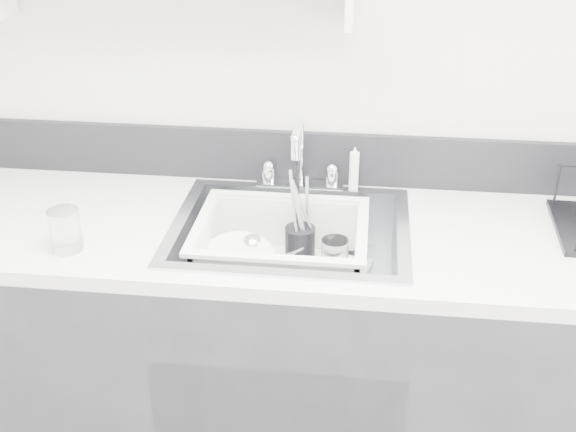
# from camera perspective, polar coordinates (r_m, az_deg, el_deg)

# --- Properties ---
(counter_run) EXTENTS (3.20, 0.62, 0.92)m
(counter_run) POSITION_cam_1_polar(r_m,az_deg,el_deg) (2.20, 0.16, -11.46)
(counter_run) COLOR #2A2A2D
(counter_run) RESTS_ON ground
(backsplash) EXTENTS (3.20, 0.02, 0.16)m
(backsplash) POSITION_cam_1_polar(r_m,az_deg,el_deg) (2.18, 1.08, 4.67)
(backsplash) COLOR black
(backsplash) RESTS_ON counter_run
(sink) EXTENTS (0.64, 0.52, 0.20)m
(sink) POSITION_cam_1_polar(r_m,az_deg,el_deg) (1.99, 0.17, -3.17)
(sink) COLOR silver
(sink) RESTS_ON counter_run
(faucet) EXTENTS (0.26, 0.18, 0.23)m
(faucet) POSITION_cam_1_polar(r_m,az_deg,el_deg) (2.14, 0.93, 3.64)
(faucet) COLOR silver
(faucet) RESTS_ON counter_run
(side_sprayer) EXTENTS (0.03, 0.03, 0.14)m
(side_sprayer) POSITION_cam_1_polar(r_m,az_deg,el_deg) (2.14, 5.24, 3.76)
(side_sprayer) COLOR white
(side_sprayer) RESTS_ON counter_run
(wash_tub) EXTENTS (0.55, 0.49, 0.18)m
(wash_tub) POSITION_cam_1_polar(r_m,az_deg,el_deg) (1.99, -0.53, -2.83)
(wash_tub) COLOR white
(wash_tub) RESTS_ON sink
(plate_stack) EXTENTS (0.26, 0.25, 0.10)m
(plate_stack) POSITION_cam_1_polar(r_m,az_deg,el_deg) (1.99, -3.76, -4.40)
(plate_stack) COLOR white
(plate_stack) RESTS_ON wash_tub
(utensil_cup) EXTENTS (0.09, 0.09, 0.29)m
(utensil_cup) POSITION_cam_1_polar(r_m,az_deg,el_deg) (2.06, 0.94, -2.08)
(utensil_cup) COLOR black
(utensil_cup) RESTS_ON wash_tub
(ladle) EXTENTS (0.31, 0.22, 0.08)m
(ladle) POSITION_cam_1_polar(r_m,az_deg,el_deg) (2.01, -1.03, -3.49)
(ladle) COLOR silver
(ladle) RESTS_ON wash_tub
(tumbler_in_tub) EXTENTS (0.08, 0.08, 0.11)m
(tumbler_in_tub) POSITION_cam_1_polar(r_m,az_deg,el_deg) (2.01, 3.70, -3.25)
(tumbler_in_tub) COLOR white
(tumbler_in_tub) RESTS_ON wash_tub
(tumbler_counter) EXTENTS (0.10, 0.10, 0.11)m
(tumbler_counter) POSITION_cam_1_polar(r_m,az_deg,el_deg) (1.90, -17.19, -1.06)
(tumbler_counter) COLOR white
(tumbler_counter) RESTS_ON counter_run
(bowl_small) EXTENTS (0.11, 0.11, 0.03)m
(bowl_small) POSITION_cam_1_polar(r_m,az_deg,el_deg) (1.95, 2.96, -5.49)
(bowl_small) COLOR white
(bowl_small) RESTS_ON wash_tub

